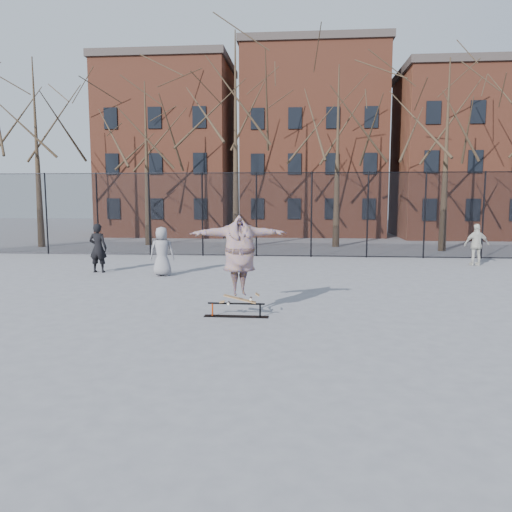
# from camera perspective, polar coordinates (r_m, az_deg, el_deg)

# --- Properties ---
(ground) EXTENTS (100.00, 100.00, 0.00)m
(ground) POSITION_cam_1_polar(r_m,az_deg,el_deg) (11.03, 1.35, -8.34)
(ground) COLOR slate
(skate_rail) EXTENTS (1.56, 0.24, 0.34)m
(skate_rail) POSITION_cam_1_polar(r_m,az_deg,el_deg) (12.09, -2.28, -6.32)
(skate_rail) COLOR black
(skate_rail) RESTS_ON ground
(skateboard) EXTENTS (0.85, 0.20, 0.10)m
(skateboard) POSITION_cam_1_polar(r_m,az_deg,el_deg) (12.03, -1.87, -5.13)
(skateboard) COLOR olive
(skateboard) RESTS_ON skate_rail
(skater) EXTENTS (2.43, 1.33, 1.91)m
(skater) POSITION_cam_1_polar(r_m,az_deg,el_deg) (11.86, -1.89, -0.37)
(skater) COLOR navy
(skater) RESTS_ON skateboard
(bystander_grey) EXTENTS (0.97, 0.73, 1.79)m
(bystander_grey) POSITION_cam_1_polar(r_m,az_deg,el_deg) (18.32, -10.70, 0.52)
(bystander_grey) COLOR slate
(bystander_grey) RESTS_ON ground
(bystander_black) EXTENTS (0.69, 0.47, 1.86)m
(bystander_black) POSITION_cam_1_polar(r_m,az_deg,el_deg) (19.76, -17.61, 0.88)
(bystander_black) COLOR black
(bystander_black) RESTS_ON ground
(bystander_white) EXTENTS (1.04, 0.49, 1.74)m
(bystander_white) POSITION_cam_1_polar(r_m,az_deg,el_deg) (22.64, 23.90, 1.19)
(bystander_white) COLOR beige
(bystander_white) RESTS_ON ground
(fence) EXTENTS (34.03, 0.07, 4.00)m
(fence) POSITION_cam_1_polar(r_m,az_deg,el_deg) (23.65, 3.40, 4.87)
(fence) COLOR black
(fence) RESTS_ON ground
(tree_row) EXTENTS (33.66, 7.46, 10.67)m
(tree_row) POSITION_cam_1_polar(r_m,az_deg,el_deg) (28.14, 3.25, 16.04)
(tree_row) COLOR black
(tree_row) RESTS_ON ground
(rowhouses) EXTENTS (29.00, 7.00, 13.00)m
(rowhouses) POSITION_cam_1_polar(r_m,az_deg,el_deg) (36.76, 5.24, 11.86)
(rowhouses) COLOR brown
(rowhouses) RESTS_ON ground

